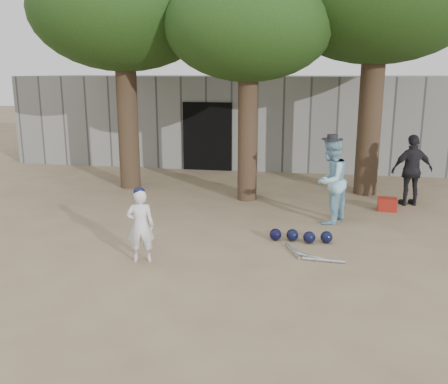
% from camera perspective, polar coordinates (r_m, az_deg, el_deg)
% --- Properties ---
extents(ground, '(70.00, 70.00, 0.00)m').
position_cam_1_polar(ground, '(8.85, -5.04, -7.33)').
color(ground, '#937C5E').
rests_on(ground, ground).
extents(boy_player, '(0.53, 0.42, 1.26)m').
position_cam_1_polar(boy_player, '(8.51, -9.51, -3.84)').
color(boy_player, silver).
rests_on(boy_player, ground).
extents(spectator_blue, '(1.00, 1.09, 1.82)m').
position_cam_1_polar(spectator_blue, '(10.74, 12.05, 1.25)').
color(spectator_blue, '#8EC5DB').
rests_on(spectator_blue, ground).
extents(spectator_dark, '(1.08, 0.68, 1.71)m').
position_cam_1_polar(spectator_dark, '(12.74, 20.69, 2.33)').
color(spectator_dark, black).
rests_on(spectator_dark, ground).
extents(red_bag, '(0.44, 0.35, 0.30)m').
position_cam_1_polar(red_bag, '(12.19, 18.15, -1.35)').
color(red_bag, '#A62316').
rests_on(red_bag, ground).
extents(back_building, '(16.00, 5.24, 3.00)m').
position_cam_1_polar(back_building, '(18.50, 3.44, 8.47)').
color(back_building, gray).
rests_on(back_building, ground).
extents(helmet_row, '(1.19, 0.31, 0.23)m').
position_cam_1_polar(helmet_row, '(9.61, 8.77, -4.99)').
color(helmet_row, black).
rests_on(helmet_row, ground).
extents(bat_pile, '(1.06, 0.76, 0.06)m').
position_cam_1_polar(bat_pile, '(8.90, 9.56, -7.16)').
color(bat_pile, '#B7B8BF').
rests_on(bat_pile, ground).
extents(tree_row, '(11.40, 5.80, 6.69)m').
position_cam_1_polar(tree_row, '(13.14, 4.04, 20.28)').
color(tree_row, brown).
rests_on(tree_row, ground).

